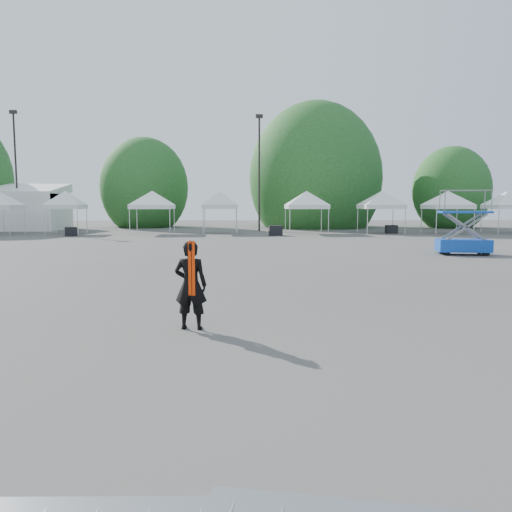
{
  "coord_description": "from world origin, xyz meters",
  "views": [
    {
      "loc": [
        0.46,
        -10.73,
        2.33
      ],
      "look_at": [
        0.98,
        -0.9,
        1.3
      ],
      "focal_mm": 35.0,
      "sensor_mm": 36.0,
      "label": 1
    }
  ],
  "objects": [
    {
      "name": "ground",
      "position": [
        0.0,
        0.0,
        0.0
      ],
      "size": [
        120.0,
        120.0,
        0.0
      ],
      "primitive_type": "plane",
      "color": "#474442",
      "rests_on": "ground"
    },
    {
      "name": "light_pole_west",
      "position": [
        -18.0,
        34.0,
        5.77
      ],
      "size": [
        0.6,
        0.25,
        10.3
      ],
      "color": "black",
      "rests_on": "ground"
    },
    {
      "name": "light_pole_east",
      "position": [
        3.0,
        32.0,
        5.52
      ],
      "size": [
        0.6,
        0.25,
        9.8
      ],
      "color": "black",
      "rests_on": "ground"
    },
    {
      "name": "tree_mid_w",
      "position": [
        -8.0,
        40.0,
        3.93
      ],
      "size": [
        4.16,
        4.16,
        6.33
      ],
      "color": "#382314",
      "rests_on": "ground"
    },
    {
      "name": "tree_mid_e",
      "position": [
        9.0,
        39.0,
        4.84
      ],
      "size": [
        5.12,
        5.12,
        7.79
      ],
      "color": "#382314",
      "rests_on": "ground"
    },
    {
      "name": "tree_far_e",
      "position": [
        22.0,
        37.0,
        3.63
      ],
      "size": [
        3.84,
        3.84,
        5.84
      ],
      "color": "#382314",
      "rests_on": "ground"
    },
    {
      "name": "tent_c",
      "position": [
        -12.18,
        28.68,
        3.06
      ],
      "size": [
        3.74,
        3.74,
        3.88
      ],
      "color": "silver",
      "rests_on": "ground"
    },
    {
      "name": "tent_d",
      "position": [
        -5.53,
        28.61,
        3.06
      ],
      "size": [
        4.53,
        4.53,
        3.88
      ],
      "color": "silver",
      "rests_on": "ground"
    },
    {
      "name": "tent_e",
      "position": [
        -0.28,
        28.65,
        3.06
      ],
      "size": [
        3.9,
        3.9,
        3.88
      ],
      "color": "silver",
      "rests_on": "ground"
    },
    {
      "name": "tent_f",
      "position": [
        6.49,
        28.27,
        3.06
      ],
      "size": [
        4.47,
        4.47,
        3.88
      ],
      "color": "silver",
      "rests_on": "ground"
    },
    {
      "name": "tent_g",
      "position": [
        12.46,
        28.36,
        3.06
      ],
      "size": [
        4.44,
        4.44,
        3.88
      ],
      "color": "silver",
      "rests_on": "ground"
    },
    {
      "name": "tent_h",
      "position": [
        17.51,
        27.6,
        3.06
      ],
      "size": [
        4.43,
        4.43,
        3.88
      ],
      "color": "silver",
      "rests_on": "ground"
    },
    {
      "name": "tent_extra_8",
      "position": [
        22.49,
        27.97,
        3.06
      ],
      "size": [
        4.05,
        4.05,
        3.88
      ],
      "color": "silver",
      "rests_on": "ground"
    },
    {
      "name": "man",
      "position": [
        -0.27,
        -1.55,
        0.83
      ],
      "size": [
        0.66,
        0.49,
        1.66
      ],
      "rotation": [
        0.0,
        0.0,
        2.98
      ],
      "color": "black",
      "rests_on": "ground"
    },
    {
      "name": "scissor_lift",
      "position": [
        11.17,
        11.53,
        1.49
      ],
      "size": [
        2.45,
        1.53,
        2.95
      ],
      "rotation": [
        0.0,
        0.0,
        -0.18
      ],
      "color": "#0B4197",
      "rests_on": "ground"
    },
    {
      "name": "crate_west",
      "position": [
        -10.99,
        25.91,
        0.33
      ],
      "size": [
        0.99,
        0.86,
        0.65
      ],
      "primitive_type": "cube",
      "rotation": [
        0.0,
        0.0,
        0.28
      ],
      "color": "black",
      "rests_on": "ground"
    },
    {
      "name": "crate_mid",
      "position": [
        3.83,
        25.7,
        0.37
      ],
      "size": [
        0.98,
        0.77,
        0.74
      ],
      "primitive_type": "cube",
      "rotation": [
        0.0,
        0.0,
        0.03
      ],
      "color": "black",
      "rests_on": "ground"
    },
    {
      "name": "crate_east",
      "position": [
        13.2,
        27.92,
        0.33
      ],
      "size": [
        0.87,
        0.69,
        0.65
      ],
      "primitive_type": "cube",
      "rotation": [
        0.0,
        0.0,
        0.05
      ],
      "color": "black",
      "rests_on": "ground"
    }
  ]
}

